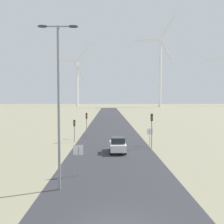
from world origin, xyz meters
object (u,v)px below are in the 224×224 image
at_px(stop_sign_far, 150,134).
at_px(traffic_light_post_near_left, 74,126).
at_px(car_approaching, 118,145).
at_px(wind_turbine_center, 160,66).
at_px(streetlamp, 59,90).
at_px(traffic_light_post_near_right, 152,123).
at_px(wind_turbine_left, 77,78).
at_px(traffic_light_post_mid_left, 87,120).
at_px(stop_sign_near, 78,154).

xyz_separation_m(stop_sign_far, traffic_light_post_near_left, (-10.55, 2.95, 0.77)).
xyz_separation_m(car_approaching, wind_turbine_center, (37.88, 166.89, 29.94)).
bearing_deg(streetlamp, traffic_light_post_near_left, 94.40).
bearing_deg(streetlamp, traffic_light_post_near_right, 59.39).
xyz_separation_m(traffic_light_post_near_right, wind_turbine_center, (33.45, 164.36, 27.63)).
bearing_deg(car_approaching, traffic_light_post_near_left, 129.27).
distance_m(stop_sign_far, traffic_light_post_near_left, 10.99).
relative_size(car_approaching, wind_turbine_left, 0.07).
bearing_deg(streetlamp, car_approaching, 70.31).
bearing_deg(traffic_light_post_mid_left, streetlamp, -89.81).
bearing_deg(car_approaching, stop_sign_near, -110.57).
bearing_deg(traffic_light_post_near_right, wind_turbine_left, 99.37).
relative_size(traffic_light_post_near_right, car_approaching, 1.07).
relative_size(stop_sign_far, traffic_light_post_near_left, 0.71).
distance_m(traffic_light_post_near_right, wind_turbine_center, 169.99).
relative_size(stop_sign_near, wind_turbine_left, 0.04).
height_order(streetlamp, traffic_light_post_mid_left, streetlamp).
relative_size(streetlamp, wind_turbine_center, 0.17).
distance_m(traffic_light_post_near_left, wind_turbine_left, 200.71).
distance_m(streetlamp, stop_sign_near, 6.08).
height_order(stop_sign_near, wind_turbine_center, wind_turbine_center).
xyz_separation_m(traffic_light_post_near_right, traffic_light_post_mid_left, (-9.02, 8.65, -0.25)).
height_order(stop_sign_far, traffic_light_post_mid_left, traffic_light_post_mid_left).
xyz_separation_m(streetlamp, traffic_light_post_near_right, (8.94, 15.11, -3.71)).
distance_m(car_approaching, wind_turbine_left, 208.92).
height_order(traffic_light_post_near_left, car_approaching, traffic_light_post_near_left).
xyz_separation_m(stop_sign_near, traffic_light_post_near_left, (-2.49, 16.84, 0.59)).
xyz_separation_m(traffic_light_post_near_left, wind_turbine_center, (43.92, 159.51, 28.46)).
relative_size(stop_sign_far, wind_turbine_center, 0.03).
distance_m(traffic_light_post_near_right, car_approaching, 5.61).
height_order(traffic_light_post_near_right, wind_turbine_left, wind_turbine_left).
height_order(stop_sign_far, car_approaching, stop_sign_far).
relative_size(streetlamp, car_approaching, 2.73).
bearing_deg(wind_turbine_center, wind_turbine_left, 150.06).
bearing_deg(wind_turbine_left, traffic_light_post_near_left, -83.37).
bearing_deg(stop_sign_far, streetlamp, -117.92).
relative_size(streetlamp, traffic_light_post_near_right, 2.56).
bearing_deg(streetlamp, wind_turbine_center, 76.71).
bearing_deg(traffic_light_post_near_left, stop_sign_far, -15.62).
xyz_separation_m(traffic_light_post_near_left, wind_turbine_left, (-23.03, 198.07, 22.84)).
height_order(streetlamp, traffic_light_post_near_left, streetlamp).
bearing_deg(wind_turbine_center, traffic_light_post_near_left, -105.40).
relative_size(stop_sign_near, traffic_light_post_near_right, 0.58).
bearing_deg(wind_turbine_center, stop_sign_far, -101.61).
distance_m(stop_sign_near, traffic_light_post_mid_left, 20.69).
bearing_deg(stop_sign_near, car_approaching, 69.43).
xyz_separation_m(stop_sign_far, wind_turbine_center, (33.37, 162.46, 29.24)).
distance_m(stop_sign_near, traffic_light_post_near_left, 17.03).
bearing_deg(stop_sign_near, traffic_light_post_near_right, 56.33).
bearing_deg(car_approaching, traffic_light_post_mid_left, 112.28).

